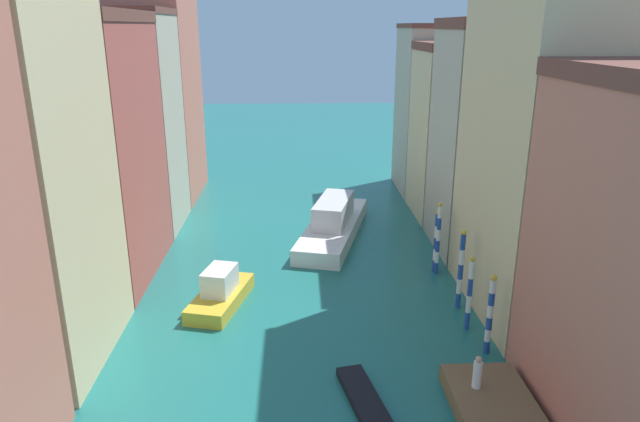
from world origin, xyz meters
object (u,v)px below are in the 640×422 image
waterfront_dock (497,413)px  vaporetto_white (333,223)px  person_on_dock (477,373)px  mooring_pole_4 (438,238)px  motorboat_0 (220,292)px  mooring_pole_2 (461,268)px  mooring_pole_3 (437,240)px  mooring_pole_0 (490,314)px  mooring_pole_1 (470,292)px

waterfront_dock → vaporetto_white: bearing=103.6°
person_on_dock → mooring_pole_4: size_ratio=0.31×
motorboat_0 → mooring_pole_4: bearing=15.8°
mooring_pole_2 → waterfront_dock: bearing=-96.5°
mooring_pole_2 → mooring_pole_3: size_ratio=1.11×
mooring_pole_0 → motorboat_0: mooring_pole_0 is taller
motorboat_0 → vaporetto_white: bearing=56.7°
waterfront_dock → mooring_pole_4: size_ratio=1.25×
mooring_pole_0 → mooring_pole_2: size_ratio=0.89×
mooring_pole_1 → mooring_pole_2: bearing=85.6°
mooring_pole_1 → mooring_pole_4: size_ratio=0.86×
mooring_pole_3 → mooring_pole_4: (-0.02, -0.35, 0.25)m
mooring_pole_3 → motorboat_0: (-12.94, -4.01, -1.36)m
mooring_pole_3 → person_on_dock: bearing=-96.3°
person_on_dock → motorboat_0: person_on_dock is taller
motorboat_0 → person_on_dock: bearing=-38.4°
person_on_dock → motorboat_0: size_ratio=0.25×
waterfront_dock → mooring_pole_2: bearing=83.5°
person_on_dock → mooring_pole_3: 13.22m
waterfront_dock → mooring_pole_0: size_ratio=1.43×
mooring_pole_4 → motorboat_0: bearing=-164.2°
vaporetto_white → mooring_pole_1: bearing=-66.6°
mooring_pole_1 → waterfront_dock: bearing=-97.2°
mooring_pole_4 → mooring_pole_2: bearing=-88.2°
person_on_dock → mooring_pole_2: mooring_pole_2 is taller
mooring_pole_4 → mooring_pole_1: bearing=-90.3°
mooring_pole_4 → motorboat_0: mooring_pole_4 is taller
mooring_pole_0 → mooring_pole_4: mooring_pole_4 is taller
mooring_pole_4 → vaporetto_white: (-5.99, 6.91, -1.37)m
mooring_pole_3 → mooring_pole_4: 0.43m
person_on_dock → vaporetto_white: 20.21m
mooring_pole_1 → motorboat_0: 13.33m
mooring_pole_2 → mooring_pole_3: 4.87m
mooring_pole_0 → mooring_pole_3: mooring_pole_3 is taller
waterfront_dock → mooring_pole_2: size_ratio=1.27×
person_on_dock → vaporetto_white: bearing=103.0°
mooring_pole_1 → mooring_pole_3: bearing=89.5°
mooring_pole_0 → mooring_pole_4: bearing=91.5°
waterfront_dock → motorboat_0: motorboat_0 is taller
mooring_pole_3 → motorboat_0: mooring_pole_3 is taller
waterfront_dock → mooring_pole_0: mooring_pole_0 is taller
waterfront_dock → person_on_dock: size_ratio=4.05×
mooring_pole_3 → motorboat_0: bearing=-162.8°
mooring_pole_0 → mooring_pole_3: 9.43m
waterfront_dock → mooring_pole_1: size_ratio=1.45×
vaporetto_white → person_on_dock: bearing=-77.0°
waterfront_dock → mooring_pole_3: bearing=86.2°
mooring_pole_0 → mooring_pole_4: (-0.24, 9.09, 0.30)m
vaporetto_white → mooring_pole_2: bearing=-61.8°
mooring_pole_0 → waterfront_dock: bearing=-103.6°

